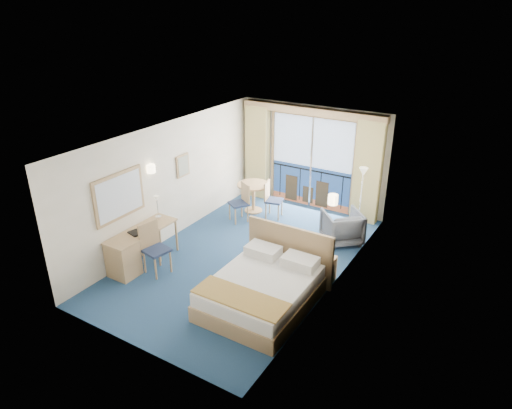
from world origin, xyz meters
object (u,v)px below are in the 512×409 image
table_chair_a (271,197)px  table_chair_b (242,200)px  desk_chair (153,245)px  round_table (253,191)px  armchair (342,227)px  desk (127,254)px  nightstand (324,269)px  bed (264,289)px  floor_lamp (362,184)px

table_chair_a → table_chair_b: size_ratio=0.97×
desk_chair → round_table: bearing=7.9°
desk_chair → round_table: (0.19, 3.52, -0.03)m
armchair → desk: (-3.20, -3.45, 0.05)m
nightstand → desk_chair: size_ratio=0.49×
bed → table_chair_b: size_ratio=2.22×
desk_chair → bed: bearing=-74.7°
round_table → desk: bearing=-99.0°
bed → desk: 2.91m
round_table → table_chair_a: (0.56, -0.06, -0.04)m
nightstand → floor_lamp: (-0.13, 2.36, 0.96)m
bed → round_table: bearing=124.1°
table_chair_b → armchair: bearing=36.3°
desk → desk_chair: desk_chair is taller
bed → armchair: (0.34, 2.94, 0.06)m
desk_chair → table_chair_a: 3.54m
table_chair_a → bed: bearing=-165.5°
nightstand → desk: size_ratio=0.32×
nightstand → armchair: bearing=99.8°
nightstand → table_chair_a: (-2.33, 2.01, 0.27)m
table_chair_b → floor_lamp: bearing=49.6°
armchair → desk: 4.71m
desk → desk_chair: (0.42, 0.32, 0.18)m
nightstand → table_chair_b: bearing=153.0°
armchair → table_chair_b: (-2.56, -0.23, 0.17)m
bed → nightstand: size_ratio=4.15×
table_chair_b → desk: bearing=-70.2°
floor_lamp → table_chair_a: 2.33m
armchair → table_chair_a: size_ratio=0.87×
armchair → table_chair_b: 2.58m
round_table → armchair: bearing=-8.6°
nightstand → floor_lamp: bearing=93.2°
floor_lamp → bed: bearing=-97.8°
armchair → desk_chair: (-2.79, -3.13, 0.22)m
armchair → table_chair_a: 2.07m
armchair → table_chair_b: bearing=-38.1°
nightstand → table_chair_a: table_chair_a is taller
nightstand → table_chair_a: size_ratio=0.55×
floor_lamp → desk_chair: size_ratio=1.52×
desk → table_chair_b: size_ratio=1.68×
bed → armchair: bed is taller
nightstand → desk: 3.92m
bed → armchair: size_ratio=2.61×
nightstand → desk: desk is taller
table_chair_a → armchair: bearing=-112.1°
armchair → round_table: round_table is taller
desk → nightstand: bearing=26.9°
floor_lamp → desk_chair: floor_lamp is taller
armchair → round_table: (-2.59, 0.39, 0.20)m
desk → desk_chair: bearing=37.5°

